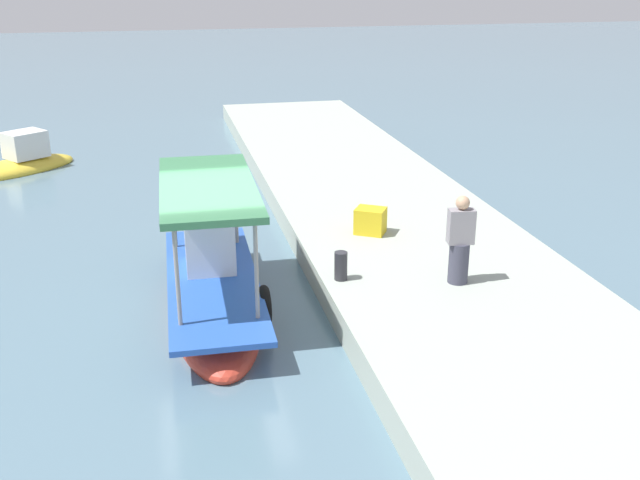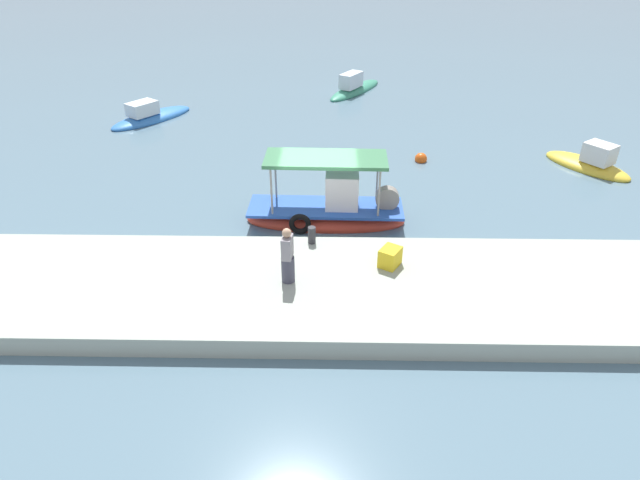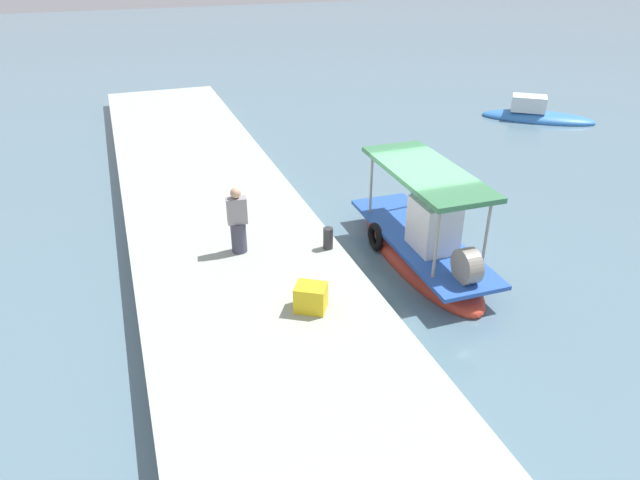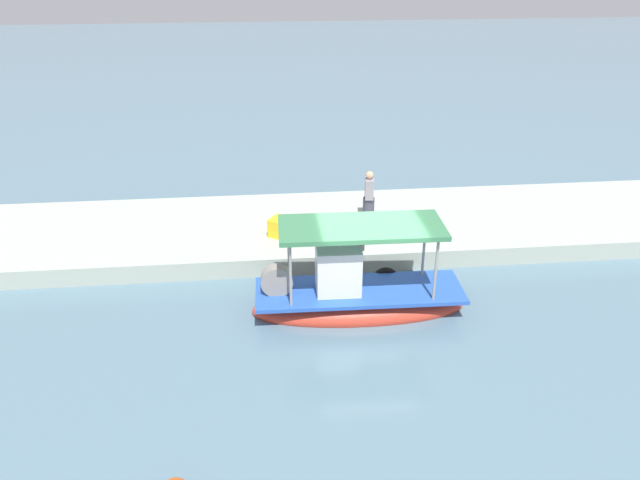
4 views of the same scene
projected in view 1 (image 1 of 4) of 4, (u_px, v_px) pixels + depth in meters
ground_plane at (220, 315)px, 13.62m from camera, size 120.00×120.00×0.00m
dock_quay at (444, 280)px, 14.42m from camera, size 36.00×4.92×0.56m
main_fishing_boat at (213, 285)px, 13.76m from camera, size 5.54×1.80×2.78m
fisherman_near_bollard at (460, 244)px, 13.37m from camera, size 0.41×0.49×1.65m
mooring_bollard at (341, 266)px, 13.64m from camera, size 0.24×0.24×0.54m
cargo_crate at (370, 221)px, 15.97m from camera, size 0.74×0.79×0.56m
moored_boat_far at (19, 164)px, 22.85m from camera, size 3.49×3.92×1.42m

